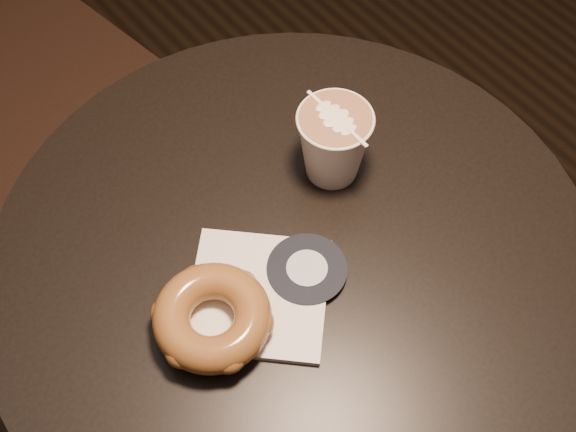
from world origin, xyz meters
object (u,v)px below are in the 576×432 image
Objects in this scene: cafe_table at (293,329)px; doughnut at (212,317)px; latte_cup at (333,145)px; pastry_bag at (258,294)px.

cafe_table is 0.26m from doughnut.
cafe_table is 0.28m from latte_cup.
cafe_table is at bearing 6.69° from doughnut.
doughnut is at bearing -173.31° from cafe_table.
pastry_bag is at bearing -155.36° from latte_cup.
doughnut is 1.27× the size of latte_cup.
latte_cup reaches higher than pastry_bag.
cafe_table is 7.61× the size of latte_cup.
pastry_bag is 1.51× the size of latte_cup.
doughnut is at bearing 136.18° from pastry_bag.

